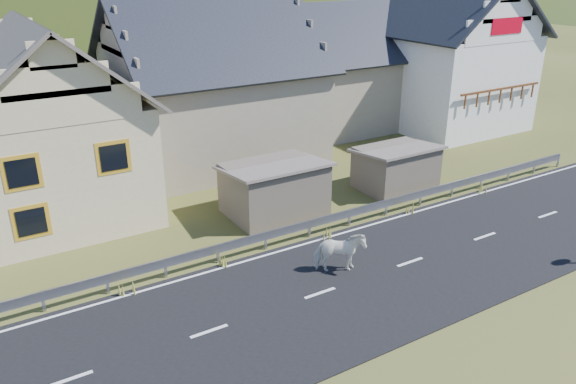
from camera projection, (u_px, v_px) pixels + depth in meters
ground at (410, 263)px, 20.58m from camera, size 160.00×160.00×0.00m
road at (410, 263)px, 20.57m from camera, size 60.00×7.00×0.04m
lane_markings at (410, 262)px, 20.56m from camera, size 60.00×6.60×0.01m
guardrail at (350, 213)px, 23.27m from camera, size 28.10×0.09×0.75m
shed_left at (274, 189)px, 24.33m from camera, size 4.30×3.30×2.40m
shed_right at (396, 168)px, 27.10m from camera, size 3.80×2.90×2.20m
house_cream at (43, 113)px, 23.59m from camera, size 7.80×9.80×8.30m
house_stone_a at (211, 74)px, 30.18m from camera, size 10.80×9.80×8.90m
house_stone_b at (339, 61)px, 36.72m from camera, size 9.80×8.80×8.10m
house_white at (440, 46)px, 36.92m from camera, size 8.80×10.80×9.70m
mountain at (13, 67)px, 172.78m from camera, size 440.00×280.00×260.00m
horse at (339, 252)px, 19.69m from camera, size 1.48×1.95×1.50m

